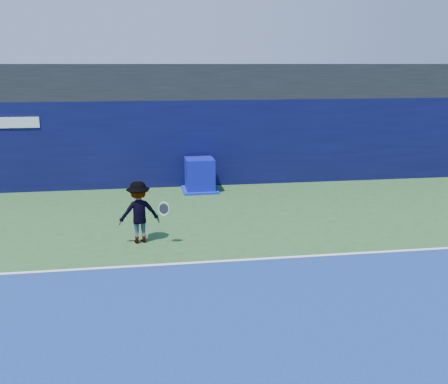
# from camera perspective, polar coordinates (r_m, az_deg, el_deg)

# --- Properties ---
(ground) EXTENTS (80.00, 80.00, 0.00)m
(ground) POSITION_cam_1_polar(r_m,az_deg,el_deg) (8.35, 0.95, -15.84)
(ground) COLOR #2A5928
(ground) RESTS_ON ground
(baseline) EXTENTS (24.00, 0.10, 0.01)m
(baseline) POSITION_cam_1_polar(r_m,az_deg,el_deg) (11.01, -1.65, -7.97)
(baseline) COLOR white
(baseline) RESTS_ON ground
(stadium_band) EXTENTS (36.00, 3.00, 1.20)m
(stadium_band) POSITION_cam_1_polar(r_m,az_deg,el_deg) (18.65, -4.99, 12.54)
(stadium_band) COLOR black
(stadium_band) RESTS_ON back_wall_assembly
(back_wall_assembly) EXTENTS (36.00, 1.03, 3.00)m
(back_wall_assembly) POSITION_cam_1_polar(r_m,az_deg,el_deg) (17.85, -4.64, 5.69)
(back_wall_assembly) COLOR #0A0C38
(back_wall_assembly) RESTS_ON ground
(equipment_cart) EXTENTS (1.20, 1.20, 1.12)m
(equipment_cart) POSITION_cam_1_polar(r_m,az_deg,el_deg) (16.90, -2.79, 1.81)
(equipment_cart) COLOR #0B0DA0
(equipment_cart) RESTS_ON ground
(tennis_player) EXTENTS (1.26, 0.75, 1.51)m
(tennis_player) POSITION_cam_1_polar(r_m,az_deg,el_deg) (12.14, -9.70, -2.29)
(tennis_player) COLOR silver
(tennis_player) RESTS_ON ground
(tennis_ball) EXTENTS (0.06, 0.06, 0.06)m
(tennis_ball) POSITION_cam_1_polar(r_m,az_deg,el_deg) (12.46, -9.47, -1.87)
(tennis_ball) COLOR #C9DC18
(tennis_ball) RESTS_ON ground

